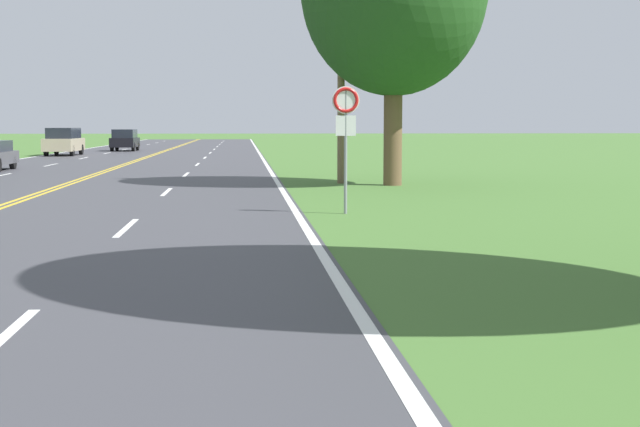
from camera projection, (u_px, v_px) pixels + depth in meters
The scene contains 4 objects.
traffic_sign at pixel (346, 117), 19.27m from camera, with size 0.60×0.10×2.77m.
utility_pole_midground at pixel (341, 38), 29.12m from camera, with size 1.80×0.24×9.21m.
car_champagne_suv_approaching at pixel (64, 141), 56.40m from camera, with size 1.85×4.66×1.75m.
car_black_hatchback_mid_near at pixel (125, 140), 66.06m from camera, with size 1.81×3.74×1.61m.
Camera 1 is at (5.68, -0.37, 1.94)m, focal length 50.00 mm.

